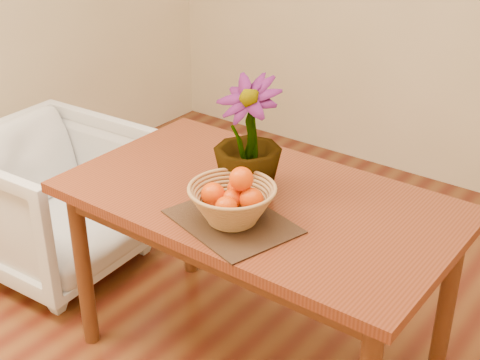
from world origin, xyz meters
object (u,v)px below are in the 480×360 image
Objects in this scene: wicker_basket at (232,205)px; table at (259,217)px; potted_plant at (248,137)px; armchair at (54,194)px.

table is at bearing 100.30° from wicker_basket.
potted_plant is 1.26m from armchair.
potted_plant reaches higher than table.
armchair is (-1.21, 0.19, -0.43)m from wicker_basket.
potted_plant is at bearing 113.06° from wicker_basket.
table is at bearing 5.15° from potted_plant.
table is at bearing -92.57° from armchair.
table is 3.30× the size of potted_plant.
potted_plant is at bearing -92.62° from armchair.
table is 1.84× the size of armchair.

